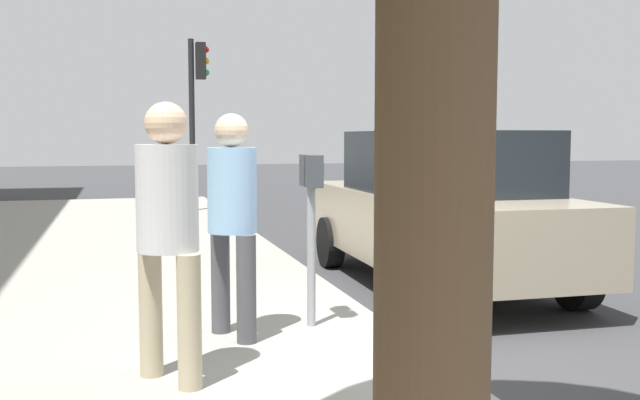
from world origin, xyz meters
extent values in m
plane|color=#38383A|center=(0.00, 0.00, 0.00)|extent=(80.00, 80.00, 0.00)
cylinder|color=gray|center=(0.71, 0.64, 0.72)|extent=(0.07, 0.07, 1.15)
cube|color=#383D42|center=(0.61, 0.64, 1.43)|extent=(0.16, 0.11, 0.26)
cube|color=#383D42|center=(0.81, 0.64, 1.43)|extent=(0.16, 0.11, 0.26)
cube|color=#268C33|center=(0.61, 0.58, 1.45)|extent=(0.10, 0.01, 0.10)
cube|color=#268C33|center=(0.81, 0.58, 1.45)|extent=(0.10, 0.01, 0.10)
cylinder|color=#47474C|center=(0.72, 1.39, 0.56)|extent=(0.15, 0.15, 0.82)
cylinder|color=#47474C|center=(0.37, 1.24, 0.56)|extent=(0.15, 0.15, 0.82)
cylinder|color=#8CB7E0|center=(0.54, 1.32, 1.30)|extent=(0.38, 0.38, 0.65)
sphere|color=beige|center=(0.54, 1.32, 1.75)|extent=(0.26, 0.26, 0.26)
cylinder|color=tan|center=(-0.21, 1.97, 0.57)|extent=(0.15, 0.15, 0.84)
cylinder|color=tan|center=(-0.53, 1.75, 0.57)|extent=(0.15, 0.15, 0.84)
cylinder|color=silver|center=(-0.37, 1.86, 1.33)|extent=(0.39, 0.39, 0.67)
sphere|color=beige|center=(-0.37, 1.86, 1.79)|extent=(0.26, 0.26, 0.26)
cube|color=gray|center=(2.59, -1.35, 0.71)|extent=(4.44, 1.94, 0.76)
cube|color=black|center=(2.39, -1.35, 1.43)|extent=(2.24, 1.74, 0.68)
cylinder|color=black|center=(4.04, -0.51, 0.33)|extent=(0.66, 0.24, 0.66)
cylinder|color=black|center=(4.00, -2.26, 0.33)|extent=(0.66, 0.24, 0.66)
cylinder|color=black|center=(1.18, -0.44, 0.33)|extent=(0.66, 0.24, 0.66)
cylinder|color=black|center=(1.14, -2.19, 0.33)|extent=(0.66, 0.24, 0.66)
cylinder|color=brown|center=(-3.16, 1.34, 1.69)|extent=(0.32, 0.32, 3.08)
cylinder|color=black|center=(10.50, 0.62, 1.95)|extent=(0.12, 0.12, 3.60)
cube|color=black|center=(10.50, 0.42, 3.30)|extent=(0.24, 0.20, 0.76)
sphere|color=red|center=(10.50, 0.31, 3.54)|extent=(0.14, 0.14, 0.14)
sphere|color=orange|center=(10.50, 0.31, 3.30)|extent=(0.14, 0.14, 0.14)
sphere|color=green|center=(10.50, 0.31, 3.06)|extent=(0.14, 0.14, 0.14)
camera|label=1|loc=(-4.93, 2.16, 1.70)|focal=40.47mm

